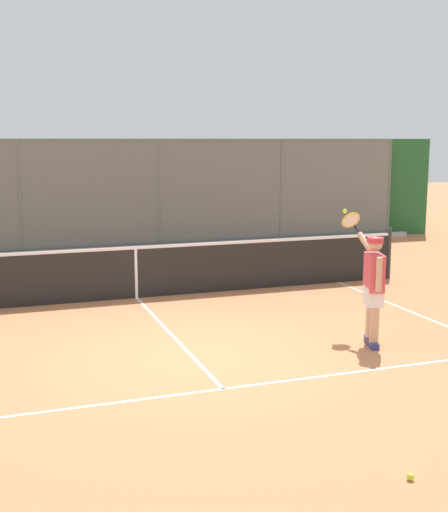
# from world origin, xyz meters

# --- Properties ---
(ground_plane) EXTENTS (60.00, 60.00, 0.00)m
(ground_plane) POSITION_xyz_m (0.00, 0.00, 0.00)
(ground_plane) COLOR #C67A4C
(court_line_markings) EXTENTS (8.40, 8.85, 0.01)m
(court_line_markings) POSITION_xyz_m (0.00, 1.64, 0.00)
(court_line_markings) COLOR white
(court_line_markings) RESTS_ON ground
(fence_backdrop) EXTENTS (20.51, 1.37, 2.89)m
(fence_backdrop) POSITION_xyz_m (0.00, -9.52, 1.44)
(fence_backdrop) COLOR slate
(fence_backdrop) RESTS_ON ground
(tennis_net) EXTENTS (10.80, 0.09, 1.07)m
(tennis_net) POSITION_xyz_m (0.00, -3.58, 0.49)
(tennis_net) COLOR #2D2D2D
(tennis_net) RESTS_ON ground
(tennis_player) EXTENTS (0.40, 1.34, 1.84)m
(tennis_player) POSITION_xyz_m (-2.55, 0.34, 0.89)
(tennis_player) COLOR navy
(tennis_player) RESTS_ON ground
(tennis_ball_near_baseline) EXTENTS (0.07, 0.07, 0.07)m
(tennis_ball_near_baseline) POSITION_xyz_m (-0.81, 3.81, 0.03)
(tennis_ball_near_baseline) COLOR #C1D138
(tennis_ball_near_baseline) RESTS_ON ground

